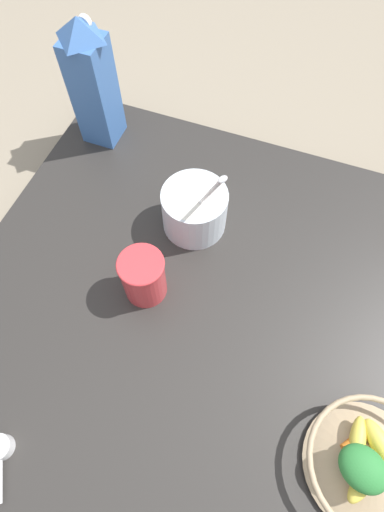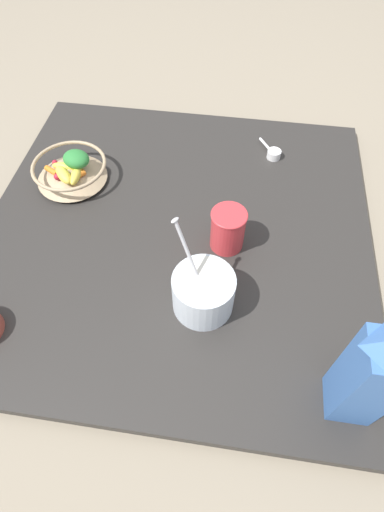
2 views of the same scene
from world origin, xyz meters
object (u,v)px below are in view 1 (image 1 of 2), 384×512
(fruit_bowl, at_px, (369,465))
(milk_carton, at_px, (93,83))
(yogurt_tub, at_px, (194,208))
(drinking_cup, at_px, (143,276))

(fruit_bowl, xyz_separation_m, milk_carton, (0.73, -0.53, 0.11))
(yogurt_tub, relative_size, drinking_cup, 2.09)
(milk_carton, height_order, yogurt_tub, milk_carton)
(milk_carton, height_order, drinking_cup, milk_carton)
(yogurt_tub, bearing_deg, fruit_bowl, 140.31)
(drinking_cup, bearing_deg, yogurt_tub, -101.28)
(yogurt_tub, height_order, drinking_cup, yogurt_tub)
(milk_carton, xyz_separation_m, yogurt_tub, (-0.31, 0.18, -0.09))
(yogurt_tub, distance_m, drinking_cup, 0.19)
(milk_carton, relative_size, yogurt_tub, 1.26)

